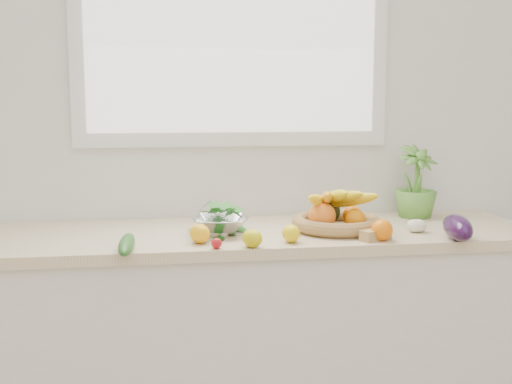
{
  "coord_description": "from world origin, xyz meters",
  "views": [
    {
      "loc": [
        -0.3,
        -0.42,
        1.4
      ],
      "look_at": [
        0.05,
        1.93,
        1.05
      ],
      "focal_mm": 45.0,
      "sensor_mm": 36.0,
      "label": 1
    }
  ],
  "objects": [
    {
      "name": "lemon_b",
      "position": [
        0.14,
        1.73,
        0.93
      ],
      "size": [
        0.06,
        0.08,
        0.06
      ],
      "primitive_type": "ellipsoid",
      "rotation": [
        0.0,
        0.0,
        -0.02
      ],
      "color": "yellow",
      "rests_on": "countertop"
    },
    {
      "name": "radish",
      "position": [
        -0.12,
        1.67,
        0.92
      ],
      "size": [
        0.05,
        0.05,
        0.04
      ],
      "primitive_type": "sphere",
      "rotation": [
        0.0,
        0.0,
        0.33
      ],
      "color": "red",
      "rests_on": "countertop"
    },
    {
      "name": "garlic_b",
      "position": [
        0.53,
        1.87,
        0.92
      ],
      "size": [
        0.06,
        0.06,
        0.04
      ],
      "primitive_type": "ellipsoid",
      "rotation": [
        0.0,
        0.0,
        -0.24
      ],
      "color": "white",
      "rests_on": "countertop"
    },
    {
      "name": "back_wall",
      "position": [
        0.0,
        2.25,
        1.35
      ],
      "size": [
        4.5,
        0.02,
        2.7
      ],
      "primitive_type": "cube",
      "color": "white",
      "rests_on": "ground"
    },
    {
      "name": "garlic_a",
      "position": [
        0.65,
        1.82,
        0.92
      ],
      "size": [
        0.07,
        0.07,
        0.05
      ],
      "primitive_type": "ellipsoid",
      "rotation": [
        0.0,
        0.0,
        0.3
      ],
      "color": "silver",
      "rests_on": "countertop"
    },
    {
      "name": "lemon_a",
      "position": [
        -0.17,
        1.76,
        0.93
      ],
      "size": [
        0.09,
        0.1,
        0.07
      ],
      "primitive_type": "ellipsoid",
      "rotation": [
        0.0,
        0.0,
        0.35
      ],
      "color": "#FCAF0D",
      "rests_on": "countertop"
    },
    {
      "name": "ginger",
      "position": [
        0.45,
        1.72,
        0.92
      ],
      "size": [
        0.13,
        0.1,
        0.04
      ],
      "primitive_type": "cube",
      "rotation": [
        0.0,
        0.0,
        0.47
      ],
      "color": "tan",
      "rests_on": "countertop"
    },
    {
      "name": "counter_cabinet",
      "position": [
        0.0,
        1.95,
        0.43
      ],
      "size": [
        2.2,
        0.58,
        0.86
      ],
      "primitive_type": "cube",
      "color": "silver",
      "rests_on": "ground"
    },
    {
      "name": "orange_loose",
      "position": [
        0.47,
        1.7,
        0.94
      ],
      "size": [
        0.08,
        0.08,
        0.08
      ],
      "primitive_type": "sphere",
      "rotation": [
        0.0,
        0.0,
        -0.11
      ],
      "color": "orange",
      "rests_on": "countertop"
    },
    {
      "name": "eggplant",
      "position": [
        0.73,
        1.67,
        0.94
      ],
      "size": [
        0.12,
        0.23,
        0.09
      ],
      "primitive_type": "ellipsoid",
      "rotation": [
        0.0,
        0.0,
        -0.15
      ],
      "color": "#290E35",
      "rests_on": "countertop"
    },
    {
      "name": "garlic_c",
      "position": [
        0.64,
        1.82,
        0.92
      ],
      "size": [
        0.08,
        0.08,
        0.05
      ],
      "primitive_type": "ellipsoid",
      "rotation": [
        0.0,
        0.0,
        0.41
      ],
      "color": "silver",
      "rests_on": "countertop"
    },
    {
      "name": "window_frame",
      "position": [
        0.0,
        2.23,
        1.75
      ],
      "size": [
        1.3,
        0.03,
        1.1
      ],
      "primitive_type": "cube",
      "color": "white",
      "rests_on": "back_wall"
    },
    {
      "name": "fruit_basket",
      "position": [
        0.35,
        1.9,
        0.95
      ],
      "size": [
        0.38,
        0.38,
        0.18
      ],
      "color": "#AE7C4D",
      "rests_on": "countertop"
    },
    {
      "name": "potted_herb",
      "position": [
        0.76,
        2.12,
        1.04
      ],
      "size": [
        0.23,
        0.23,
        0.32
      ],
      "primitive_type": "imported",
      "rotation": [
        0.0,
        0.0,
        0.37
      ],
      "color": "#5B9C38",
      "rests_on": "countertop"
    },
    {
      "name": "cucumber",
      "position": [
        -0.42,
        1.67,
        0.92
      ],
      "size": [
        0.06,
        0.27,
        0.05
      ],
      "primitive_type": "ellipsoid",
      "rotation": [
        0.0,
        0.0,
        -0.04
      ],
      "color": "#205719",
      "rests_on": "countertop"
    },
    {
      "name": "window_pane",
      "position": [
        0.0,
        2.21,
        1.75
      ],
      "size": [
        1.18,
        0.01,
        0.98
      ],
      "primitive_type": "cube",
      "color": "white",
      "rests_on": "window_frame"
    },
    {
      "name": "lemon_c",
      "position": [
        -0.0,
        1.67,
        0.93
      ],
      "size": [
        0.09,
        0.1,
        0.06
      ],
      "primitive_type": "ellipsoid",
      "rotation": [
        0.0,
        0.0,
        0.59
      ],
      "color": "#D7C80B",
      "rests_on": "countertop"
    },
    {
      "name": "apple",
      "position": [
        0.3,
        1.9,
        0.94
      ],
      "size": [
        0.09,
        0.09,
        0.09
      ],
      "primitive_type": "sphere",
      "rotation": [
        0.0,
        0.0,
        -0.01
      ],
      "color": "red",
      "rests_on": "countertop"
    },
    {
      "name": "countertop",
      "position": [
        0.0,
        1.95,
        0.88
      ],
      "size": [
        2.24,
        0.62,
        0.04
      ],
      "primitive_type": "cube",
      "color": "beige",
      "rests_on": "counter_cabinet"
    },
    {
      "name": "colander_with_spinach",
      "position": [
        -0.09,
        1.89,
        0.96
      ],
      "size": [
        0.23,
        0.23,
        0.11
      ],
      "color": "white",
      "rests_on": "countertop"
    }
  ]
}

